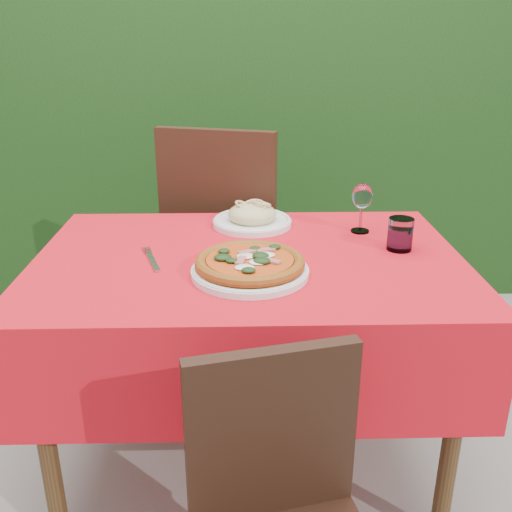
{
  "coord_description": "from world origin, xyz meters",
  "views": [
    {
      "loc": [
        -0.02,
        -1.57,
        1.37
      ],
      "look_at": [
        0.02,
        -0.05,
        0.77
      ],
      "focal_mm": 40.0,
      "sensor_mm": 36.0,
      "label": 1
    }
  ],
  "objects_px": {
    "pizza_plate": "(250,265)",
    "pasta_plate": "(252,218)",
    "chair_far": "(226,232)",
    "water_glass": "(400,236)",
    "wine_glass": "(362,198)",
    "fork": "(153,261)"
  },
  "relations": [
    {
      "from": "chair_far",
      "to": "water_glass",
      "type": "bearing_deg",
      "value": 147.71
    },
    {
      "from": "chair_far",
      "to": "pizza_plate",
      "type": "xyz_separation_m",
      "value": [
        0.09,
        -0.8,
        0.18
      ]
    },
    {
      "from": "pasta_plate",
      "to": "fork",
      "type": "xyz_separation_m",
      "value": [
        -0.29,
        -0.33,
        -0.02
      ]
    },
    {
      "from": "water_glass",
      "to": "wine_glass",
      "type": "relative_size",
      "value": 0.6
    },
    {
      "from": "pizza_plate",
      "to": "wine_glass",
      "type": "height_order",
      "value": "wine_glass"
    },
    {
      "from": "pasta_plate",
      "to": "water_glass",
      "type": "xyz_separation_m",
      "value": [
        0.44,
        -0.24,
        0.02
      ]
    },
    {
      "from": "pizza_plate",
      "to": "pasta_plate",
      "type": "distance_m",
      "value": 0.43
    },
    {
      "from": "pasta_plate",
      "to": "fork",
      "type": "bearing_deg",
      "value": -131.81
    },
    {
      "from": "pizza_plate",
      "to": "fork",
      "type": "distance_m",
      "value": 0.3
    },
    {
      "from": "pasta_plate",
      "to": "pizza_plate",
      "type": "bearing_deg",
      "value": -91.92
    },
    {
      "from": "water_glass",
      "to": "chair_far",
      "type": "bearing_deg",
      "value": 131.21
    },
    {
      "from": "pizza_plate",
      "to": "fork",
      "type": "relative_size",
      "value": 1.52
    },
    {
      "from": "pasta_plate",
      "to": "water_glass",
      "type": "bearing_deg",
      "value": -28.82
    },
    {
      "from": "chair_far",
      "to": "wine_glass",
      "type": "height_order",
      "value": "chair_far"
    },
    {
      "from": "wine_glass",
      "to": "fork",
      "type": "xyz_separation_m",
      "value": [
        -0.65,
        -0.25,
        -0.11
      ]
    },
    {
      "from": "pizza_plate",
      "to": "wine_glass",
      "type": "bearing_deg",
      "value": 43.23
    },
    {
      "from": "chair_far",
      "to": "pizza_plate",
      "type": "height_order",
      "value": "chair_far"
    },
    {
      "from": "chair_far",
      "to": "pasta_plate",
      "type": "distance_m",
      "value": 0.43
    },
    {
      "from": "chair_far",
      "to": "pasta_plate",
      "type": "height_order",
      "value": "chair_far"
    },
    {
      "from": "chair_far",
      "to": "wine_glass",
      "type": "distance_m",
      "value": 0.7
    },
    {
      "from": "fork",
      "to": "pizza_plate",
      "type": "bearing_deg",
      "value": -37.65
    },
    {
      "from": "pasta_plate",
      "to": "wine_glass",
      "type": "distance_m",
      "value": 0.37
    }
  ]
}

